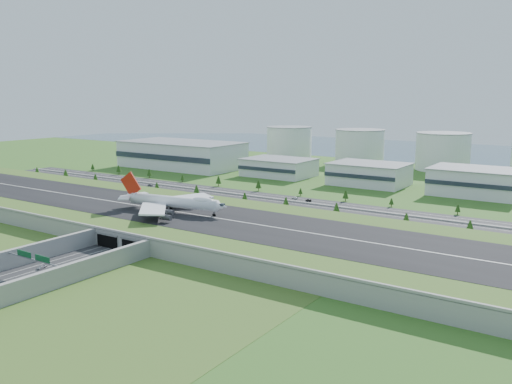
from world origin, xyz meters
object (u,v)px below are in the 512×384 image
Objects in this scene: car_4 at (150,185)px; car_5 at (309,200)px; fuel_tank_a at (289,143)px; car_7 at (295,198)px; car_0 at (41,267)px; boeing_747 at (173,202)px; car_2 at (106,264)px.

car_4 is 0.99× the size of car_5.
fuel_tank_a reaches higher than car_7.
car_0 is 190.72m from car_5.
fuel_tank_a is 250.07m from car_5.
car_4 is 122.81m from car_7.
car_4 is (-105.12, 88.27, -13.05)m from boeing_747.
car_7 is at bearing -78.48° from car_5.
car_2 is (132.61, -379.59, -16.70)m from fuel_tank_a.
car_2 is at bearing -80.34° from boeing_747.
car_0 is (4.29, -85.73, -13.09)m from boeing_747.
boeing_747 is at bearing 8.01° from car_5.
car_0 is 205.54m from car_4.
car_2 is 202.48m from car_4.
boeing_747 is 14.00× the size of car_5.
car_5 reaches higher than car_7.
fuel_tank_a is at bearing -123.06° from car_5.
car_5 reaches higher than car_0.
fuel_tank_a is 10.42× the size of car_4.
car_0 is 0.95× the size of car_4.
car_0 is at bearing 5.90° from car_7.
car_4 is (3.86, -223.31, -16.56)m from fuel_tank_a.
car_0 is at bearing -74.09° from fuel_tank_a.
car_5 is (24.33, 189.16, 0.02)m from car_0.
car_4 is at bearing -60.06° from car_5.
car_0 is at bearing -148.92° from car_4.
car_4 is 1.01× the size of car_7.
car_0 is (113.26, -397.31, -16.61)m from fuel_tank_a.
car_0 is 26.24m from car_2.
fuel_tank_a is 10.99× the size of car_0.
boeing_747 is 14.93× the size of car_0.
car_7 is (-12.22, 2.59, -0.11)m from car_5.
car_4 is at bearing -72.18° from car_7.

